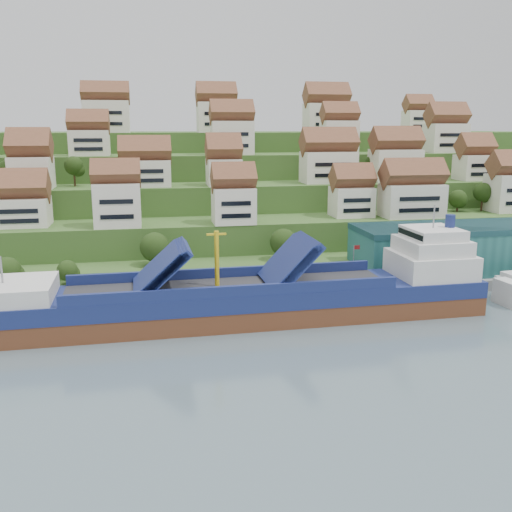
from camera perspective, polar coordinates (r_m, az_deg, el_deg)
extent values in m
plane|color=slate|center=(100.33, 1.84, -6.18)|extent=(300.00, 300.00, 0.00)
cube|color=gray|center=(119.32, 9.68, -2.72)|extent=(180.00, 14.00, 2.20)
cube|color=#2D4C1E|center=(182.37, -4.08, 3.06)|extent=(260.00, 128.00, 4.00)
cube|color=#2D4C1E|center=(186.73, -4.28, 4.37)|extent=(260.00, 118.00, 11.00)
cube|color=#2D4C1E|center=(194.15, -4.57, 5.73)|extent=(260.00, 102.00, 18.00)
cube|color=#2D4C1E|center=(201.67, -4.84, 6.98)|extent=(260.00, 86.00, 25.00)
cube|color=#2D4C1E|center=(210.31, -5.12, 8.03)|extent=(260.00, 68.00, 31.00)
cube|color=white|center=(137.50, -22.27, 4.09)|extent=(11.36, 8.57, 6.25)
cube|color=white|center=(129.87, -13.70, 4.98)|extent=(10.07, 7.03, 9.65)
cube|color=white|center=(130.87, -2.25, 5.06)|extent=(9.45, 7.62, 8.14)
cube|color=white|center=(143.18, 9.53, 5.37)|extent=(9.72, 7.73, 7.21)
cube|color=white|center=(145.42, 15.31, 5.37)|extent=(14.66, 8.26, 8.05)
cube|color=white|center=(163.80, 24.09, 5.77)|extent=(11.25, 8.31, 9.63)
cube|color=white|center=(149.00, -21.52, 7.74)|extent=(9.59, 8.98, 7.67)
cube|color=white|center=(147.00, -10.98, 8.12)|extent=(12.31, 7.90, 6.59)
cube|color=white|center=(147.38, -3.24, 8.36)|extent=(8.47, 8.56, 6.70)
cube|color=white|center=(155.71, 7.24, 8.80)|extent=(14.03, 8.36, 8.24)
cube|color=white|center=(163.91, 13.74, 8.81)|extent=(13.09, 8.18, 8.66)
cube|color=white|center=(173.79, 20.94, 8.27)|extent=(9.05, 8.04, 7.02)
cube|color=white|center=(164.82, -16.31, 10.80)|extent=(10.55, 7.30, 6.82)
cube|color=white|center=(164.45, -2.43, 11.71)|extent=(11.66, 7.79, 9.29)
cube|color=white|center=(172.69, 8.30, 11.67)|extent=(10.13, 7.14, 9.47)
cube|color=white|center=(187.49, 18.41, 11.12)|extent=(11.59, 8.47, 8.67)
cube|color=white|center=(182.42, -14.72, 13.32)|extent=(13.47, 7.51, 9.38)
cube|color=white|center=(183.24, -3.97, 13.65)|extent=(11.86, 8.15, 9.17)
cube|color=white|center=(189.58, 7.03, 13.53)|extent=(13.55, 8.73, 8.98)
cube|color=white|center=(207.25, 15.85, 12.83)|extent=(9.08, 7.05, 7.17)
ellipsoid|color=#253F15|center=(124.57, 2.77, 1.38)|extent=(5.99, 5.99, 5.99)
ellipsoid|color=#253F15|center=(121.36, -10.10, 0.89)|extent=(6.20, 6.20, 6.20)
ellipsoid|color=#253F15|center=(158.38, 19.54, 5.42)|extent=(4.72, 4.72, 4.72)
ellipsoid|color=#253F15|center=(161.83, 21.73, 5.96)|extent=(4.95, 4.95, 4.95)
ellipsoid|color=#253F15|center=(165.27, 11.84, 9.17)|extent=(5.30, 5.30, 5.30)
ellipsoid|color=#253F15|center=(155.91, -23.36, 7.82)|extent=(5.77, 5.77, 5.77)
ellipsoid|color=#253F15|center=(151.89, -17.77, 8.60)|extent=(4.73, 4.73, 4.73)
ellipsoid|color=#253F15|center=(168.14, -1.27, 12.37)|extent=(5.90, 5.90, 5.90)
ellipsoid|color=#253F15|center=(178.00, 8.12, 11.92)|extent=(5.09, 5.09, 5.09)
ellipsoid|color=#253F15|center=(176.23, 8.38, 11.41)|extent=(4.97, 4.97, 4.97)
ellipsoid|color=#253F15|center=(117.78, -23.66, -1.43)|extent=(5.54, 5.54, 5.54)
ellipsoid|color=#253F15|center=(115.86, -18.34, -1.39)|extent=(4.06, 4.06, 4.06)
cube|color=#23605D|center=(134.06, 22.40, 0.87)|extent=(60.00, 15.00, 10.00)
cylinder|color=gray|center=(112.84, 9.70, -0.94)|extent=(0.16, 0.16, 8.00)
cube|color=maroon|center=(112.26, 10.06, 0.86)|extent=(1.20, 0.05, 0.80)
cube|color=brown|center=(98.84, -1.34, -5.86)|extent=(85.18, 14.55, 5.45)
cube|color=navy|center=(97.73, -1.35, -3.81)|extent=(85.18, 14.68, 2.83)
cube|color=silver|center=(97.37, -22.67, -3.22)|extent=(11.11, 12.60, 2.83)
cube|color=#262628|center=(96.98, -2.62, -3.08)|extent=(54.65, 12.06, 0.33)
cube|color=navy|center=(94.94, -9.80, -1.29)|extent=(8.37, 12.17, 7.53)
cube|color=navy|center=(98.03, 3.02, -0.68)|extent=(7.96, 12.16, 7.96)
cylinder|color=yellow|center=(95.48, -3.94, -0.38)|extent=(0.78, 0.78, 9.80)
cube|color=silver|center=(108.48, 17.06, -0.81)|extent=(13.28, 12.64, 4.36)
cube|color=silver|center=(107.75, 17.18, 1.00)|extent=(11.08, 11.30, 2.72)
cube|color=silver|center=(107.33, 17.26, 2.19)|extent=(8.88, 9.95, 1.96)
cylinder|color=navy|center=(108.61, 18.84, 3.31)|extent=(1.77, 1.77, 2.40)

